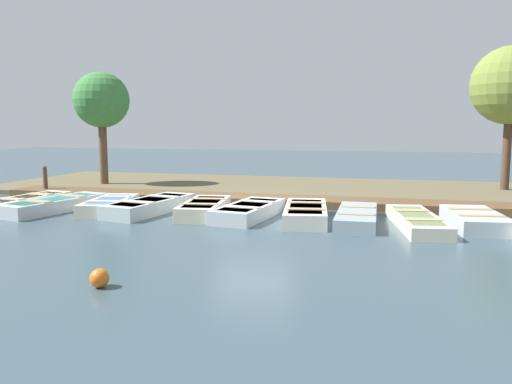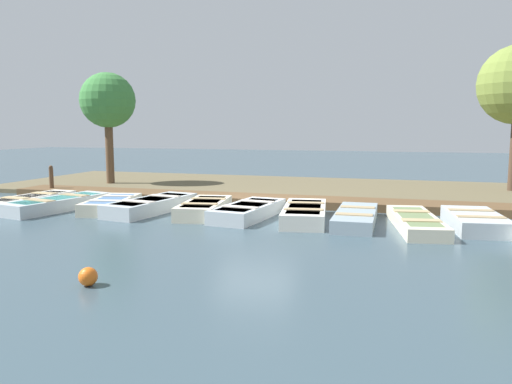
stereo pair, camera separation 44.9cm
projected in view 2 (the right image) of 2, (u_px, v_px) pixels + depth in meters
The scene contains 16 objects.
ground_plane at pixel (255, 210), 15.44m from camera, with size 80.00×80.00×0.00m, color #384C56.
shore_bank at pixel (291, 188), 20.17m from camera, with size 8.00×24.00×0.16m.
dock_walkway at pixel (266, 200), 16.62m from camera, with size 1.49×18.99×0.25m.
rowboat_0 at pixel (31, 201), 16.10m from camera, with size 3.20×1.19×0.37m.
rowboat_1 at pixel (58, 204), 15.39m from camera, with size 3.59×1.77×0.41m.
rowboat_2 at pixel (111, 204), 15.29m from camera, with size 2.83×1.55×0.40m.
rowboat_3 at pixel (152, 205), 15.03m from camera, with size 3.51×1.61×0.42m.
rowboat_4 at pixel (204, 208), 14.52m from camera, with size 2.93×1.49×0.42m.
rowboat_5 at pixel (248, 211), 14.07m from camera, with size 3.14×1.48×0.41m.
rowboat_6 at pixel (305, 213), 13.58m from camera, with size 3.19×1.54×0.43m.
rowboat_7 at pixel (356, 217), 13.21m from camera, with size 3.22×1.08×0.36m.
rowboat_8 at pixel (416, 222), 12.62m from camera, with size 3.62×1.57×0.34m.
rowboat_9 at pixel (475, 221), 12.51m from camera, with size 2.78×1.50×0.41m.
mooring_post_near at pixel (51, 180), 18.89m from camera, with size 0.16×0.16×1.11m.
buoy at pixel (88, 277), 8.01m from camera, with size 0.31×0.31×0.31m.
park_tree_far_left at pixel (108, 102), 20.97m from camera, with size 2.31×2.31×4.83m.
Camera 2 is at (14.57, 4.46, 2.53)m, focal length 35.00 mm.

